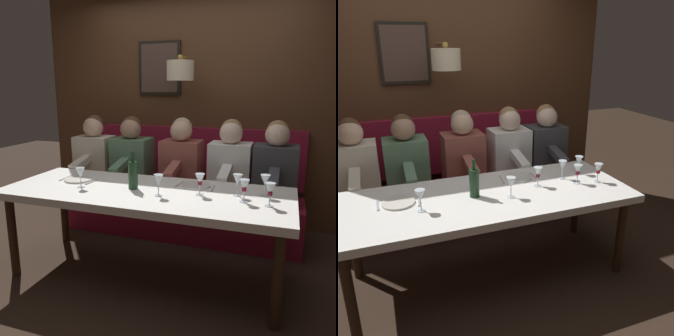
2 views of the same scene
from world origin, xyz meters
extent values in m
plane|color=#332319|center=(0.00, 0.00, 0.00)|extent=(12.00, 12.00, 0.00)
cube|color=white|center=(0.00, 0.00, 0.71)|extent=(0.90, 2.28, 0.06)
cylinder|color=#301E12|center=(-0.35, -1.04, 0.34)|extent=(0.07, 0.07, 0.68)
cylinder|color=#301E12|center=(-0.35, 1.04, 0.34)|extent=(0.07, 0.07, 0.68)
cylinder|color=#301E12|center=(0.35, -1.04, 0.34)|extent=(0.07, 0.07, 0.68)
cylinder|color=#301E12|center=(0.35, 1.04, 0.34)|extent=(0.07, 0.07, 0.68)
cube|color=maroon|center=(0.89, 0.00, 0.23)|extent=(0.52, 2.48, 0.45)
cube|color=#51331E|center=(1.48, 0.00, 1.45)|extent=(0.10, 3.68, 2.90)
cube|color=maroon|center=(1.39, 0.00, 0.77)|extent=(0.10, 2.48, 0.64)
cube|color=black|center=(1.42, 0.40, 1.75)|extent=(0.04, 0.49, 0.59)
cube|color=#4C382D|center=(1.40, 0.40, 1.75)|extent=(0.01, 0.43, 0.53)
cylinder|color=#A37F38|center=(1.25, 0.05, 1.84)|extent=(0.35, 0.02, 0.02)
cylinder|color=beige|center=(1.08, 0.05, 1.70)|extent=(0.28, 0.28, 0.20)
sphere|color=#A37F38|center=(1.08, 0.05, 1.83)|extent=(0.06, 0.06, 0.06)
cube|color=#3D3D42|center=(0.89, -0.95, 0.73)|extent=(0.30, 0.40, 0.56)
sphere|color=beige|center=(0.87, -0.95, 1.11)|extent=(0.22, 0.22, 0.22)
sphere|color=#937047|center=(0.90, -0.95, 1.14)|extent=(0.20, 0.20, 0.20)
cube|color=#3D3D42|center=(0.60, -0.95, 0.77)|extent=(0.33, 0.09, 0.14)
cube|color=white|center=(0.89, -0.52, 0.73)|extent=(0.30, 0.40, 0.56)
sphere|color=beige|center=(0.87, -0.52, 1.11)|extent=(0.22, 0.22, 0.22)
sphere|color=#937047|center=(0.90, -0.52, 1.14)|extent=(0.20, 0.20, 0.20)
cube|color=white|center=(0.60, -0.52, 0.77)|extent=(0.33, 0.09, 0.14)
cube|color=#934C42|center=(0.89, -0.03, 0.73)|extent=(0.30, 0.40, 0.56)
sphere|color=#D1A889|center=(0.87, -0.03, 1.11)|extent=(0.22, 0.22, 0.22)
sphere|color=tan|center=(0.90, -0.03, 1.14)|extent=(0.20, 0.20, 0.20)
cube|color=#934C42|center=(0.60, -0.03, 0.77)|extent=(0.33, 0.09, 0.14)
cube|color=#567A5B|center=(0.89, 0.53, 0.73)|extent=(0.30, 0.40, 0.56)
sphere|color=#A37A60|center=(0.87, 0.53, 1.11)|extent=(0.22, 0.22, 0.22)
sphere|color=#4C331E|center=(0.90, 0.53, 1.14)|extent=(0.20, 0.20, 0.20)
cube|color=#567A5B|center=(0.60, 0.53, 0.77)|extent=(0.33, 0.09, 0.14)
cube|color=beige|center=(0.89, 0.97, 0.73)|extent=(0.30, 0.40, 0.56)
sphere|color=#D1A889|center=(0.87, 0.97, 1.11)|extent=(0.22, 0.22, 0.22)
sphere|color=#4C331E|center=(0.90, 0.97, 1.14)|extent=(0.20, 0.20, 0.20)
cube|color=beige|center=(0.60, 0.97, 0.77)|extent=(0.33, 0.09, 0.14)
cylinder|color=silver|center=(0.23, -0.35, 0.75)|extent=(0.24, 0.24, 0.01)
cube|color=silver|center=(0.21, -0.50, 0.74)|extent=(0.17, 0.02, 0.01)
cube|color=silver|center=(0.25, -0.21, 0.74)|extent=(0.18, 0.04, 0.01)
cylinder|color=silver|center=(0.08, 0.67, 0.75)|extent=(0.24, 0.24, 0.01)
cube|color=silver|center=(0.06, 0.52, 0.74)|extent=(0.17, 0.03, 0.01)
cube|color=silver|center=(0.10, 0.81, 0.74)|extent=(0.18, 0.02, 0.01)
cylinder|color=silver|center=(0.14, -0.90, 0.74)|extent=(0.06, 0.06, 0.00)
cylinder|color=silver|center=(0.14, -0.90, 0.78)|extent=(0.01, 0.01, 0.07)
cone|color=silver|center=(0.14, -0.90, 0.86)|extent=(0.07, 0.07, 0.08)
cylinder|color=silver|center=(-0.11, -0.15, 0.74)|extent=(0.06, 0.06, 0.00)
cylinder|color=silver|center=(-0.11, -0.15, 0.78)|extent=(0.01, 0.01, 0.07)
cone|color=silver|center=(-0.11, -0.15, 0.86)|extent=(0.07, 0.07, 0.08)
cylinder|color=silver|center=(-0.09, -0.95, 0.74)|extent=(0.06, 0.06, 0.00)
cylinder|color=silver|center=(-0.09, -0.95, 0.78)|extent=(0.01, 0.01, 0.07)
cone|color=silver|center=(-0.09, -0.95, 0.86)|extent=(0.07, 0.07, 0.08)
cylinder|color=maroon|center=(-0.09, -0.95, 0.83)|extent=(0.03, 0.03, 0.02)
cylinder|color=silver|center=(0.09, -0.71, 0.74)|extent=(0.06, 0.06, 0.00)
cylinder|color=silver|center=(0.09, -0.71, 0.78)|extent=(0.01, 0.01, 0.07)
cone|color=silver|center=(0.09, -0.71, 0.86)|extent=(0.07, 0.07, 0.08)
cylinder|color=silver|center=(0.01, -0.44, 0.74)|extent=(0.06, 0.06, 0.00)
cylinder|color=silver|center=(0.01, -0.44, 0.78)|extent=(0.01, 0.01, 0.07)
cone|color=silver|center=(0.01, -0.44, 0.86)|extent=(0.07, 0.07, 0.08)
cylinder|color=maroon|center=(0.01, -0.44, 0.83)|extent=(0.03, 0.03, 0.03)
cylinder|color=silver|center=(-0.05, -0.77, 0.74)|extent=(0.06, 0.06, 0.00)
cylinder|color=silver|center=(-0.05, -0.77, 0.78)|extent=(0.01, 0.01, 0.07)
cone|color=silver|center=(-0.05, -0.77, 0.86)|extent=(0.07, 0.07, 0.08)
cylinder|color=maroon|center=(-0.05, -0.77, 0.83)|extent=(0.03, 0.03, 0.03)
cylinder|color=silver|center=(-0.10, 0.52, 0.74)|extent=(0.06, 0.06, 0.00)
cylinder|color=silver|center=(-0.10, 0.52, 0.78)|extent=(0.01, 0.01, 0.07)
cone|color=silver|center=(-0.10, 0.52, 0.86)|extent=(0.07, 0.07, 0.08)
cylinder|color=#19381E|center=(0.00, 0.11, 0.85)|extent=(0.08, 0.08, 0.22)
cylinder|color=#19381E|center=(0.00, 0.11, 1.00)|extent=(0.03, 0.03, 0.08)
camera|label=1|loc=(-2.45, -1.03, 1.53)|focal=37.35mm
camera|label=2|loc=(-2.35, 0.74, 1.87)|focal=37.00mm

